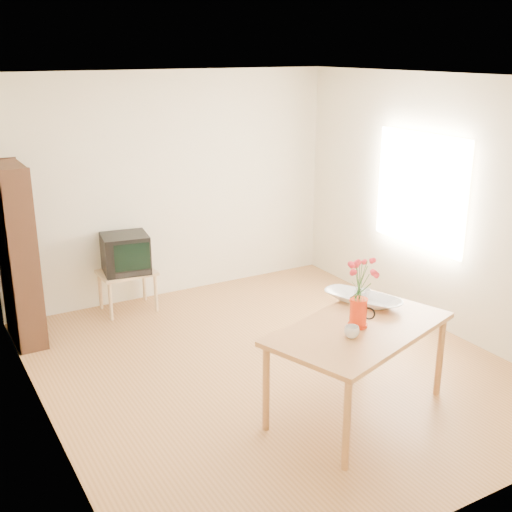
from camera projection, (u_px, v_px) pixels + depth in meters
room at (276, 232)px, 5.57m from camera, size 4.50×4.50×4.50m
table at (359, 335)px, 5.04m from camera, size 1.69×1.28×0.75m
tv_stand at (127, 278)px, 7.13m from camera, size 0.60×0.45×0.46m
bookshelf at (19, 261)px, 6.27m from camera, size 0.28×0.70×1.80m
pitcher at (358, 314)px, 4.98m from camera, size 0.17×0.20×0.24m
flowers at (360, 277)px, 4.89m from camera, size 0.27×0.27×0.38m
mug at (352, 332)px, 4.81m from camera, size 0.15×0.15×0.09m
bowl at (364, 280)px, 5.41m from camera, size 0.59×0.59×0.42m
teacup_a at (360, 285)px, 5.40m from camera, size 0.10×0.10×0.07m
teacup_b at (366, 283)px, 5.46m from camera, size 0.09×0.09×0.07m
television at (125, 253)px, 7.06m from camera, size 0.55×0.52×0.42m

